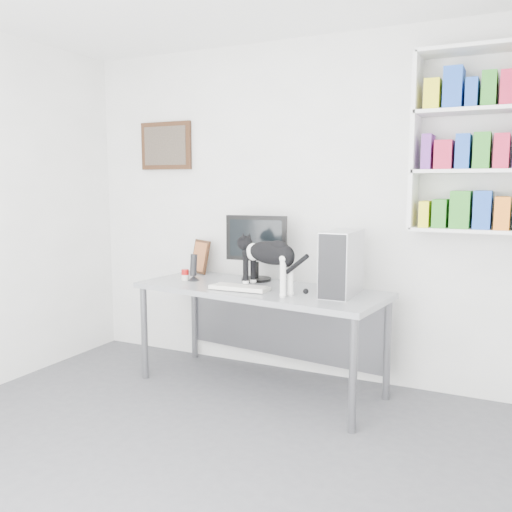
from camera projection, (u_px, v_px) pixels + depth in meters
name	position (u px, v px, depth m)	size (l,w,h in m)	color
room	(153.00, 229.00, 2.61)	(4.01, 4.01, 2.70)	#55555A
bookshelf	(492.00, 140.00, 3.59)	(1.03, 0.28, 1.24)	white
wall_art	(166.00, 146.00, 4.85)	(0.52, 0.04, 0.42)	#442816
desk	(259.00, 338.00, 4.13)	(1.90, 0.74, 0.79)	gray
monitor	(256.00, 248.00, 4.32)	(0.50, 0.24, 0.54)	black
keyboard	(240.00, 288.00, 3.97)	(0.43, 0.17, 0.03)	silver
pc_tower	(342.00, 263.00, 3.79)	(0.20, 0.45, 0.45)	#ABACB0
speaker	(194.00, 267.00, 4.34)	(0.10, 0.10, 0.22)	black
leaning_print	(200.00, 256.00, 4.71)	(0.24, 0.10, 0.30)	#442816
soup_can	(185.00, 275.00, 4.36)	(0.06, 0.06, 0.09)	#A60E0E
cat	(269.00, 266.00, 3.86)	(0.63, 0.17, 0.39)	black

